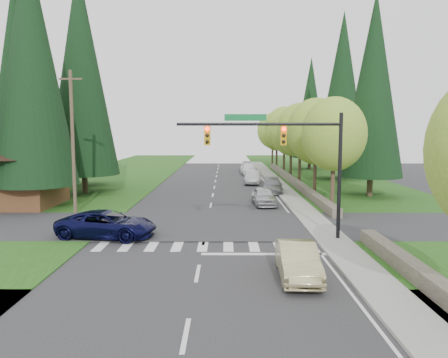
{
  "coord_description": "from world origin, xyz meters",
  "views": [
    {
      "loc": [
        1.14,
        -18.48,
        5.86
      ],
      "look_at": [
        1.06,
        9.1,
        2.8
      ],
      "focal_mm": 35.0,
      "sensor_mm": 36.0,
      "label": 1
    }
  ],
  "objects_px": {
    "parked_car_d": "(249,169)",
    "parked_car_e": "(247,166)",
    "parked_car_c": "(253,177)",
    "parked_car_b": "(272,186)",
    "parked_car_a": "(264,196)",
    "suv_navy": "(107,224)",
    "sedan_champagne": "(298,261)"
  },
  "relations": [
    {
      "from": "parked_car_b",
      "to": "parked_car_d",
      "type": "height_order",
      "value": "parked_car_d"
    },
    {
      "from": "parked_car_d",
      "to": "parked_car_a",
      "type": "bearing_deg",
      "value": -93.25
    },
    {
      "from": "sedan_champagne",
      "to": "parked_car_d",
      "type": "height_order",
      "value": "parked_car_d"
    },
    {
      "from": "parked_car_d",
      "to": "parked_car_e",
      "type": "relative_size",
      "value": 1.01
    },
    {
      "from": "parked_car_a",
      "to": "parked_car_c",
      "type": "height_order",
      "value": "parked_car_c"
    },
    {
      "from": "parked_car_c",
      "to": "parked_car_d",
      "type": "height_order",
      "value": "parked_car_d"
    },
    {
      "from": "parked_car_c",
      "to": "parked_car_d",
      "type": "distance_m",
      "value": 9.92
    },
    {
      "from": "parked_car_c",
      "to": "parked_car_e",
      "type": "height_order",
      "value": "parked_car_c"
    },
    {
      "from": "sedan_champagne",
      "to": "parked_car_e",
      "type": "relative_size",
      "value": 0.91
    },
    {
      "from": "suv_navy",
      "to": "parked_car_a",
      "type": "relative_size",
      "value": 1.29
    },
    {
      "from": "suv_navy",
      "to": "sedan_champagne",
      "type": "bearing_deg",
      "value": -115.77
    },
    {
      "from": "suv_navy",
      "to": "parked_car_e",
      "type": "distance_m",
      "value": 40.98
    },
    {
      "from": "parked_car_d",
      "to": "parked_car_c",
      "type": "bearing_deg",
      "value": -93.43
    },
    {
      "from": "parked_car_a",
      "to": "parked_car_e",
      "type": "relative_size",
      "value": 0.89
    },
    {
      "from": "parked_car_b",
      "to": "parked_car_e",
      "type": "distance_m",
      "value": 22.57
    },
    {
      "from": "parked_car_d",
      "to": "parked_car_e",
      "type": "bearing_deg",
      "value": 86.52
    },
    {
      "from": "parked_car_c",
      "to": "sedan_champagne",
      "type": "bearing_deg",
      "value": -82.88
    },
    {
      "from": "sedan_champagne",
      "to": "parked_car_e",
      "type": "bearing_deg",
      "value": 91.37
    },
    {
      "from": "parked_car_a",
      "to": "parked_car_e",
      "type": "height_order",
      "value": "parked_car_a"
    },
    {
      "from": "parked_car_a",
      "to": "parked_car_b",
      "type": "height_order",
      "value": "parked_car_a"
    },
    {
      "from": "sedan_champagne",
      "to": "parked_car_e",
      "type": "xyz_separation_m",
      "value": [
        0.25,
        46.41,
        -0.02
      ]
    },
    {
      "from": "sedan_champagne",
      "to": "parked_car_b",
      "type": "height_order",
      "value": "sedan_champagne"
    },
    {
      "from": "parked_car_b",
      "to": "suv_navy",
      "type": "bearing_deg",
      "value": -116.75
    },
    {
      "from": "parked_car_a",
      "to": "parked_car_b",
      "type": "bearing_deg",
      "value": 74.84
    },
    {
      "from": "parked_car_a",
      "to": "parked_car_d",
      "type": "height_order",
      "value": "parked_car_d"
    },
    {
      "from": "parked_car_d",
      "to": "parked_car_b",
      "type": "bearing_deg",
      "value": -88.58
    },
    {
      "from": "suv_navy",
      "to": "parked_car_e",
      "type": "bearing_deg",
      "value": -4.33
    },
    {
      "from": "parked_car_a",
      "to": "parked_car_b",
      "type": "relative_size",
      "value": 0.89
    },
    {
      "from": "suv_navy",
      "to": "parked_car_a",
      "type": "bearing_deg",
      "value": -32.81
    },
    {
      "from": "parked_car_b",
      "to": "parked_car_c",
      "type": "relative_size",
      "value": 1.06
    },
    {
      "from": "sedan_champagne",
      "to": "parked_car_b",
      "type": "bearing_deg",
      "value": 87.93
    },
    {
      "from": "parked_car_b",
      "to": "parked_car_c",
      "type": "distance_m",
      "value": 7.18
    }
  ]
}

